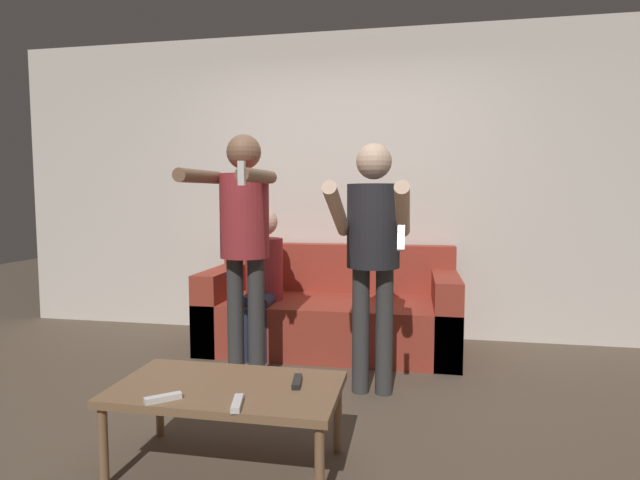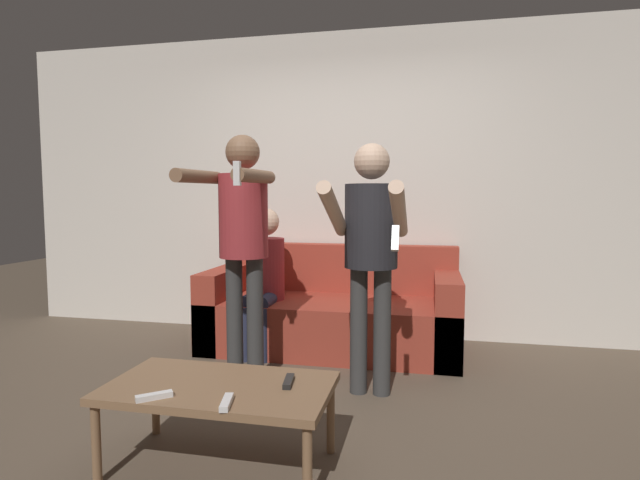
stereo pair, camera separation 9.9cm
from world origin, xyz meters
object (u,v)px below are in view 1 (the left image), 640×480
object	(u,v)px
remote_near	(163,398)
person_seated	(262,273)
coffee_table	(228,393)
remote_far	(297,382)
person_standing_right	(373,240)
couch	(331,314)
person_standing_left	(244,229)
remote_mid	(237,403)

from	to	relation	value
remote_near	person_seated	bearing A→B (deg)	94.99
coffee_table	remote_far	distance (m)	0.32
person_standing_right	person_seated	size ratio (longest dim) A/B	1.36
remote_near	remote_far	size ratio (longest dim) A/B	0.90
couch	person_standing_left	bearing A→B (deg)	-114.16
remote_near	remote_far	bearing A→B (deg)	29.37
person_standing_left	person_standing_right	size ratio (longest dim) A/B	1.05
person_seated	remote_far	size ratio (longest dim) A/B	7.54
person_seated	remote_far	bearing A→B (deg)	-67.77
couch	remote_near	world-z (taller)	couch
person_seated	remote_near	bearing A→B (deg)	-85.01
remote_near	remote_mid	world-z (taller)	same
remote_far	remote_near	bearing A→B (deg)	-150.63
person_seated	coffee_table	distance (m)	1.78
person_standing_left	remote_near	size ratio (longest dim) A/B	11.89
person_seated	remote_mid	world-z (taller)	person_seated
person_standing_left	couch	bearing A→B (deg)	65.84
person_standing_left	person_standing_right	distance (m)	0.84
remote_near	person_standing_right	bearing A→B (deg)	57.57
couch	person_seated	bearing A→B (deg)	-157.99
couch	person_seated	xyz separation A→B (m)	(-0.52, -0.21, 0.36)
couch	remote_far	bearing A→B (deg)	-85.29
coffee_table	remote_mid	distance (m)	0.25
coffee_table	remote_mid	bearing A→B (deg)	-59.80
person_standing_right	person_seated	distance (m)	1.24
person_standing_right	coffee_table	distance (m)	1.31
person_standing_left	coffee_table	xyz separation A→B (m)	(0.26, -1.00, -0.68)
person_standing_left	person_standing_right	xyz separation A→B (m)	(0.84, -0.00, -0.06)
couch	person_seated	size ratio (longest dim) A/B	1.76
remote_mid	coffee_table	bearing A→B (deg)	120.20
couch	person_standing_right	xyz separation A→B (m)	(0.42, -0.94, 0.70)
coffee_table	remote_mid	size ratio (longest dim) A/B	6.60
person_seated	remote_near	world-z (taller)	person_seated
person_standing_right	couch	bearing A→B (deg)	114.12
couch	remote_far	size ratio (longest dim) A/B	13.27
person_seated	remote_mid	size ratio (longest dim) A/B	7.51
coffee_table	remote_far	size ratio (longest dim) A/B	6.63
couch	person_standing_left	size ratio (longest dim) A/B	1.24
person_standing_right	remote_far	xyz separation A→B (m)	(-0.26, -0.93, -0.57)
person_standing_right	remote_near	xyz separation A→B (m)	(-0.77, -1.21, -0.57)
person_standing_left	person_seated	world-z (taller)	person_standing_left
person_standing_right	remote_mid	bearing A→B (deg)	-110.38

